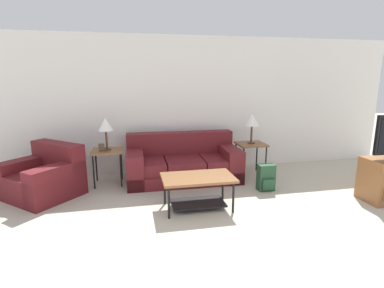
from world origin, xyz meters
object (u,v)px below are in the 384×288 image
Objects in this scene: couch at (183,164)px; side_table_left at (107,154)px; backpack at (266,178)px; armchair at (44,178)px; side_table_right at (251,147)px; table_lamp_right at (252,121)px; coffee_table at (198,185)px; table_lamp_left at (106,125)px.

couch reaches higher than side_table_left.
couch is 1.50m from backpack.
armchair is 3.54m from backpack.
table_lamp_right is at bearing 97.13° from side_table_right.
table_lamp_right is at bearing 5.49° from armchair.
couch is at bearing 8.43° from armchair.
couch is 1.51m from table_lamp_right.
armchair is 1.35× the size of coffee_table.
table_lamp_right reaches higher than side_table_right.
couch reaches higher than side_table_right.
table_lamp_left is at bearing 19.92° from armchair.
armchair is 2.43× the size of table_lamp_right.
coffee_table is (-0.01, -1.29, 0.06)m from couch.
coffee_table is at bearing -135.49° from table_lamp_right.
couch is 1.33m from side_table_right.
table_lamp_left is (0.95, 0.34, 0.75)m from armchair.
armchair is 3.59m from side_table_right.
couch is at bearing 146.24° from backpack.
table_lamp_right reaches higher than couch.
armchair reaches higher than side_table_left.
side_table_right is at bearing 5.49° from armchair.
armchair is 3.11× the size of backpack.
armchair is at bearing -174.51° from side_table_right.
side_table_left is (0.95, 0.34, 0.26)m from armchair.
side_table_right is at bearing 0.00° from side_table_left.
side_table_left is 2.71m from backpack.
side_table_right is 2.67m from table_lamp_left.
coffee_table is at bearing -135.49° from side_table_right.
armchair is 2.22× the size of side_table_left.
coffee_table is at bearing -90.49° from couch.
side_table_right is at bearing -82.87° from table_lamp_right.
coffee_table is 1.34m from backpack.
side_table_left is 2.62m from side_table_right.
armchair is (-2.26, -0.33, -0.01)m from couch.
armchair is at bearing -171.57° from couch.
table_lamp_right is 1.28× the size of backpack.
couch is 3.59× the size of table_lamp_left.
couch is at bearing 89.51° from coffee_table.
coffee_table is 1.65× the size of side_table_left.
side_table_left and side_table_right have the same top height.
table_lamp_left is (-1.30, 1.30, 0.69)m from coffee_table.
table_lamp_left is 2.62m from table_lamp_right.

